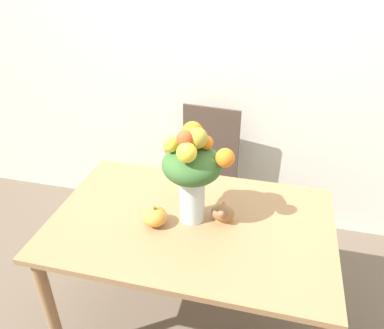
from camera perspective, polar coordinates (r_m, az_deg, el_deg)
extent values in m
plane|color=brown|center=(2.38, -0.11, -22.78)|extent=(12.00, 12.00, 0.00)
cube|color=silver|center=(2.56, 6.15, 17.88)|extent=(8.00, 0.06, 2.70)
cube|color=#9E754C|center=(1.84, -0.13, -8.90)|extent=(1.35, 0.86, 0.03)
cylinder|color=#9E754C|center=(2.08, -20.72, -20.23)|extent=(0.06, 0.06, 0.73)
cylinder|color=#9E754C|center=(2.52, -11.83, -7.93)|extent=(0.06, 0.06, 0.73)
cylinder|color=#9E754C|center=(2.35, 17.30, -12.29)|extent=(0.06, 0.06, 0.73)
cylinder|color=silver|center=(1.77, 0.00, -4.98)|extent=(0.12, 0.12, 0.25)
cylinder|color=silver|center=(1.80, 0.00, -6.48)|extent=(0.11, 0.11, 0.13)
cylinder|color=#38662D|center=(1.74, 0.77, -4.10)|extent=(0.00, 0.00, 0.30)
cylinder|color=#38662D|center=(1.76, 0.41, -3.62)|extent=(0.01, 0.01, 0.30)
cylinder|color=#38662D|center=(1.76, -0.51, -3.65)|extent=(0.00, 0.01, 0.30)
cylinder|color=#38662D|center=(1.74, -0.74, -4.17)|extent=(0.00, 0.01, 0.30)
cylinder|color=#38662D|center=(1.73, 0.06, -4.45)|extent=(0.01, 0.01, 0.30)
ellipsoid|color=#38662D|center=(1.67, 0.00, 0.00)|extent=(0.27, 0.27, 0.16)
sphere|color=orange|center=(1.60, 0.22, 4.97)|extent=(0.09, 0.09, 0.09)
sphere|color=#AD9E33|center=(1.60, -0.03, 3.97)|extent=(0.09, 0.09, 0.09)
sphere|color=#AD9E33|center=(1.58, 0.78, 4.06)|extent=(0.09, 0.09, 0.09)
sphere|color=orange|center=(1.59, 5.09, 1.07)|extent=(0.08, 0.08, 0.08)
sphere|color=#D64C23|center=(1.55, -1.08, 3.93)|extent=(0.07, 0.07, 0.07)
sphere|color=yellow|center=(1.53, -0.83, 1.82)|extent=(0.09, 0.09, 0.09)
sphere|color=yellow|center=(1.64, 0.45, 3.93)|extent=(0.09, 0.09, 0.09)
sphere|color=orange|center=(1.64, 0.22, 4.65)|extent=(0.07, 0.07, 0.07)
sphere|color=orange|center=(1.64, 2.15, 3.36)|extent=(0.06, 0.06, 0.06)
sphere|color=#D64C23|center=(1.73, -2.86, 2.46)|extent=(0.09, 0.09, 0.09)
sphere|color=yellow|center=(1.62, -3.24, 3.05)|extent=(0.07, 0.07, 0.07)
ellipsoid|color=gold|center=(1.79, -5.63, -7.91)|extent=(0.11, 0.11, 0.09)
cylinder|color=brown|center=(1.76, -5.71, -6.67)|extent=(0.02, 0.02, 0.02)
ellipsoid|color=#936642|center=(1.81, 4.69, -7.38)|extent=(0.11, 0.08, 0.09)
cone|color=orange|center=(1.83, 4.86, -6.73)|extent=(0.11, 0.11, 0.09)
sphere|color=#936642|center=(1.75, 4.47, -7.50)|extent=(0.04, 0.04, 0.04)
cube|color=#47382D|center=(2.57, 1.45, -3.67)|extent=(0.46, 0.46, 0.02)
cylinder|color=#47382D|center=(2.64, -3.33, -9.19)|extent=(0.04, 0.04, 0.45)
cylinder|color=#47382D|center=(2.55, 3.89, -10.78)|extent=(0.04, 0.04, 0.45)
cylinder|color=#47382D|center=(2.88, -0.81, -5.08)|extent=(0.04, 0.04, 0.45)
cylinder|color=#47382D|center=(2.81, 5.77, -6.38)|extent=(0.04, 0.04, 0.45)
cube|color=#47382D|center=(2.60, 2.87, 3.52)|extent=(0.40, 0.05, 0.51)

